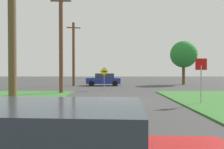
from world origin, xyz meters
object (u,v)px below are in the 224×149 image
Objects in this scene: utility_pole_near at (12,13)px; direction_sign at (104,76)px; car_approaching_junction at (104,80)px; utility_pole_mid at (61,42)px; stop_sign at (201,73)px; oak_tree_left at (184,54)px; utility_pole_far at (74,54)px.

direction_sign is (3.74, 12.79, -3.16)m from utility_pole_near.
car_approaching_junction is 1.89× the size of direction_sign.
utility_pole_mid reaches higher than car_approaching_junction.
car_approaching_junction is at bearing -69.84° from stop_sign.
oak_tree_left is (4.89, 19.03, 2.39)m from stop_sign.
direction_sign is (4.19, -6.51, -2.71)m from utility_pole_far.
direction_sign is (0.30, -7.21, 0.67)m from car_approaching_junction.
utility_pole_far is 3.45× the size of direction_sign.
utility_pole_near reaches higher than utility_pole_far.
car_approaching_junction is 7.24m from direction_sign.
utility_pole_mid is (-3.37, -10.34, 3.68)m from car_approaching_junction.
direction_sign is at bearing 40.56° from utility_pole_mid.
stop_sign is 0.30× the size of utility_pole_near.
stop_sign is 11.98m from utility_pole_mid.
utility_pole_far is at bearing -58.11° from stop_sign.
utility_pole_mid is at bearing -34.10° from stop_sign.
car_approaching_junction is 20.64m from utility_pole_near.
oak_tree_left is at bearing -168.86° from car_approaching_junction.
stop_sign is 0.31× the size of utility_pole_mid.
stop_sign is 17.99m from car_approaching_junction.
stop_sign is at bearing -57.40° from utility_pole_far.
utility_pole_mid is (0.08, 9.65, -0.14)m from utility_pole_near.
direction_sign is at bearing 92.20° from car_approaching_junction.
utility_pole_near is (-9.84, -3.21, 2.73)m from stop_sign.
stop_sign reaches higher than direction_sign.
stop_sign is 19.23m from utility_pole_far.
car_approaching_junction is at bearing 92.36° from direction_sign.
utility_pole_mid is 3.71× the size of direction_sign.
utility_pole_near is 1.46× the size of oak_tree_left.
car_approaching_junction is 0.55× the size of utility_pole_far.
direction_sign is (-6.10, 9.57, -0.42)m from stop_sign.
utility_pole_far reaches higher than stop_sign.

